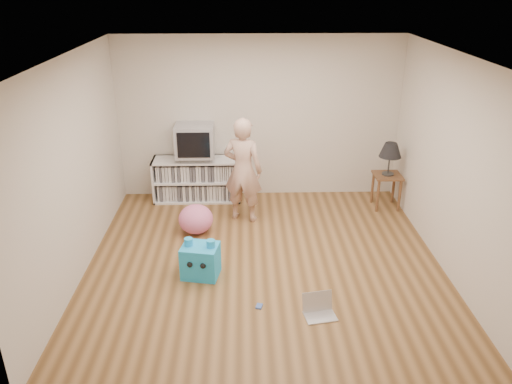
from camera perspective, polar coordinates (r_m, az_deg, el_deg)
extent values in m
plane|color=brown|center=(6.49, 0.94, -8.11)|extent=(4.50, 4.50, 0.00)
cube|color=beige|center=(8.05, 0.35, 8.42)|extent=(4.50, 0.02, 2.60)
cube|color=beige|center=(3.90, 2.42, -9.28)|extent=(4.50, 0.02, 2.60)
cube|color=beige|center=(6.23, -20.13, 2.32)|extent=(0.02, 4.50, 2.60)
cube|color=beige|center=(6.41, 21.58, 2.67)|extent=(0.02, 4.50, 2.60)
cube|color=white|center=(5.58, 1.12, 15.24)|extent=(4.50, 4.50, 0.01)
cube|color=white|center=(8.36, -6.64, 1.99)|extent=(1.40, 0.03, 0.70)
cube|color=white|center=(8.26, -11.49, 1.38)|extent=(0.03, 0.45, 0.70)
cube|color=white|center=(8.13, -1.94, 1.50)|extent=(0.03, 0.45, 0.70)
cube|color=white|center=(8.30, -6.65, -0.69)|extent=(1.40, 0.45, 0.03)
cube|color=white|center=(8.17, -6.76, 1.45)|extent=(1.34, 0.45, 0.03)
cube|color=white|center=(8.05, -6.87, 3.65)|extent=(1.40, 0.45, 0.03)
cube|color=silver|center=(8.17, -6.76, 1.45)|extent=(1.26, 0.36, 0.64)
cube|color=gray|center=(8.03, -6.89, 3.99)|extent=(0.45, 0.35, 0.07)
cube|color=#9D9DA2|center=(7.94, -6.99, 5.93)|extent=(0.60, 0.52, 0.50)
cube|color=black|center=(7.69, -7.16, 5.32)|extent=(0.50, 0.01, 0.40)
cylinder|color=brown|center=(7.94, 13.75, -0.46)|extent=(0.04, 0.04, 0.52)
cylinder|color=brown|center=(8.04, 16.09, -0.43)|extent=(0.04, 0.04, 0.52)
cylinder|color=brown|center=(8.24, 13.17, 0.50)|extent=(0.04, 0.04, 0.52)
cylinder|color=brown|center=(8.34, 15.44, 0.52)|extent=(0.04, 0.04, 0.52)
cube|color=brown|center=(8.04, 14.81, 1.84)|extent=(0.42, 0.42, 0.03)
cylinder|color=#333333|center=(8.03, 14.83, 2.02)|extent=(0.18, 0.18, 0.02)
cylinder|color=#333333|center=(7.97, 14.96, 3.17)|extent=(0.02, 0.02, 0.32)
imported|color=#D3A790|center=(7.28, -1.50, 2.50)|extent=(0.66, 0.53, 1.58)
cube|color=silver|center=(5.62, 7.33, -13.91)|extent=(0.37, 0.29, 0.02)
cube|color=silver|center=(5.64, 7.01, -12.28)|extent=(0.34, 0.13, 0.22)
cube|color=black|center=(5.64, 7.01, -12.28)|extent=(0.30, 0.10, 0.18)
cube|color=#4767BE|center=(5.72, 0.36, -12.92)|extent=(0.09, 0.10, 0.02)
cube|color=#1CAAFC|center=(6.18, -6.36, -7.82)|extent=(0.49, 0.42, 0.41)
cylinder|color=#1CAAFC|center=(6.08, -7.72, -5.67)|extent=(0.10, 0.10, 0.09)
cylinder|color=#1CAAFC|center=(6.01, -5.20, -5.90)|extent=(0.10, 0.10, 0.09)
sphere|color=black|center=(6.03, -7.57, -8.24)|extent=(0.07, 0.07, 0.07)
sphere|color=black|center=(5.99, -6.08, -8.39)|extent=(0.07, 0.07, 0.07)
ellipsoid|color=pink|center=(7.17, -6.89, -3.09)|extent=(0.58, 0.58, 0.42)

